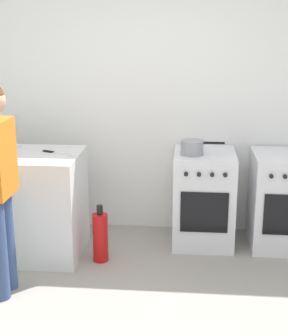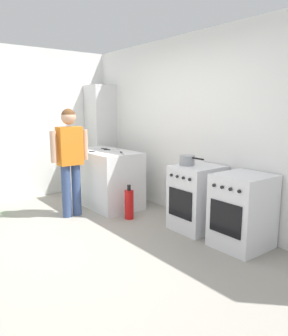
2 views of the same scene
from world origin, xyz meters
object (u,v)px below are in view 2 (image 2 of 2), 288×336
(oven_left, at_px, (197,198))
(knife_utility, at_px, (95,152))
(knife_bread, at_px, (110,149))
(knife_carving, at_px, (102,149))
(pot, at_px, (187,160))
(person, at_px, (70,154))
(fire_extinguisher, at_px, (129,204))
(knife_chef, at_px, (122,153))
(larder_cabinet, at_px, (101,138))
(oven_right, at_px, (243,211))

(oven_left, distance_m, knife_utility, 1.79)
(knife_bread, distance_m, knife_carving, 0.13)
(pot, xyz_separation_m, person, (-1.38, -0.99, 0.01))
(knife_utility, relative_size, fire_extinguisher, 0.49)
(knife_utility, bearing_deg, fire_extinguisher, 9.40)
(pot, bearing_deg, knife_bread, -175.03)
(pot, distance_m, knife_carving, 1.73)
(knife_carving, relative_size, person, 0.20)
(knife_carving, distance_m, person, 0.80)
(pot, bearing_deg, knife_chef, -167.26)
(knife_chef, distance_m, knife_utility, 0.45)
(knife_carving, xyz_separation_m, person, (0.34, -0.73, 0.02))
(pot, relative_size, fire_extinguisher, 0.76)
(knife_utility, bearing_deg, pot, 19.07)
(oven_left, relative_size, larder_cabinet, 0.42)
(pot, xyz_separation_m, fire_extinguisher, (-0.76, -0.40, -0.70))
(knife_bread, xyz_separation_m, person, (0.29, -0.85, 0.02))
(knife_carving, height_order, larder_cabinet, larder_cabinet)
(oven_left, xyz_separation_m, fire_extinguisher, (-0.87, -0.48, -0.21))
(oven_left, height_order, knife_chef, knife_chef)
(knife_chef, bearing_deg, knife_carving, -179.48)
(oven_right, height_order, larder_cabinet, larder_cabinet)
(knife_chef, xyz_separation_m, knife_bread, (-0.53, 0.11, -0.00))
(person, bearing_deg, fire_extinguisher, 43.78)
(oven_right, distance_m, knife_chef, 2.04)
(knife_bread, bearing_deg, knife_chef, -11.91)
(oven_right, distance_m, knife_carving, 2.60)
(knife_utility, height_order, larder_cabinet, larder_cabinet)
(oven_left, xyz_separation_m, knife_carving, (-1.83, -0.34, 0.48))
(knife_chef, relative_size, fire_extinguisher, 0.59)
(oven_right, height_order, knife_chef, knife_chef)
(oven_right, bearing_deg, person, -153.94)
(fire_extinguisher, bearing_deg, larder_cabinet, 161.95)
(person, relative_size, larder_cabinet, 0.79)
(knife_utility, relative_size, knife_carving, 0.78)
(oven_right, xyz_separation_m, knife_utility, (-2.32, -0.60, 0.48))
(oven_left, height_order, knife_utility, knife_utility)
(knife_utility, distance_m, larder_cabinet, 1.25)
(oven_right, xyz_separation_m, fire_extinguisher, (-1.58, -0.48, -0.21))
(oven_right, distance_m, larder_cabinet, 3.41)
(knife_bread, height_order, fire_extinguisher, knife_bread)
(knife_bread, bearing_deg, fire_extinguisher, -15.36)
(knife_bread, bearing_deg, person, -71.09)
(knife_utility, bearing_deg, oven_left, 20.40)
(fire_extinguisher, bearing_deg, knife_bread, 164.64)
(oven_left, distance_m, knife_carving, 1.92)
(knife_utility, distance_m, person, 0.49)
(oven_left, distance_m, larder_cabinet, 2.71)
(knife_carving, relative_size, larder_cabinet, 0.16)
(knife_bread, relative_size, fire_extinguisher, 0.65)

